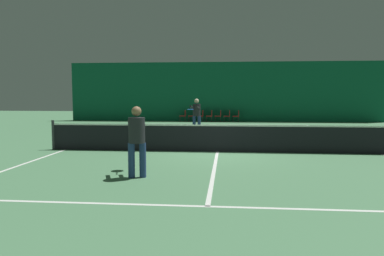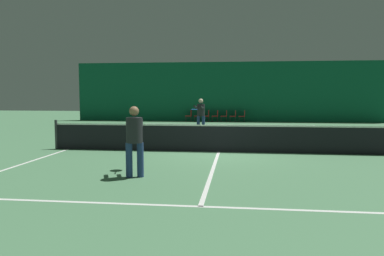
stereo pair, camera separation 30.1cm
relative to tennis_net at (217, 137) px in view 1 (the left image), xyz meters
The scene contains 18 objects.
ground_plane 0.51m from the tennis_net, ahead, with size 60.00×60.00×0.00m, color #4C7F56.
backdrop_curtain 14.91m from the tennis_net, 90.00° to the left, with size 23.00×0.12×4.36m.
court_line_baseline_far 11.91m from the tennis_net, 90.00° to the left, with size 11.00×0.10×0.00m.
court_line_service_far 6.42m from the tennis_net, 90.00° to the left, with size 8.25×0.10×0.00m.
court_line_service_near 6.42m from the tennis_net, 90.00° to the right, with size 8.25×0.10×0.00m.
court_line_sideline_left 5.52m from the tennis_net, behind, with size 0.10×23.80×0.00m.
court_line_sideline_right 5.52m from the tennis_net, ahead, with size 0.10×23.80×0.00m.
court_line_centre 0.51m from the tennis_net, ahead, with size 0.10×12.80×0.00m.
tennis_net is the anchor object (origin of this frame).
player_near 4.58m from the tennis_net, 113.66° to the right, with size 0.70×1.42×1.72m.
player_far 6.72m from the tennis_net, 101.07° to the left, with size 0.68×1.44×1.77m.
courtside_chair_0 14.55m from the tennis_net, 101.36° to the left, with size 0.44×0.44×0.84m.
courtside_chair_1 14.43m from the tennis_net, 98.84° to the left, with size 0.44×0.44×0.84m.
courtside_chair_2 14.35m from the tennis_net, 96.29° to the left, with size 0.44×0.44×0.84m.
courtside_chair_3 14.29m from the tennis_net, 93.72° to the left, with size 0.44×0.44×0.84m.
courtside_chair_4 14.26m from the tennis_net, 91.13° to the left, with size 0.44×0.44×0.84m.
courtside_chair_5 14.27m from the tennis_net, 88.53° to the left, with size 0.44×0.44×0.84m.
courtside_chair_6 14.30m from the tennis_net, 85.94° to the left, with size 0.44×0.44×0.84m.
Camera 1 is at (0.34, -12.94, 2.01)m, focal length 35.00 mm.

